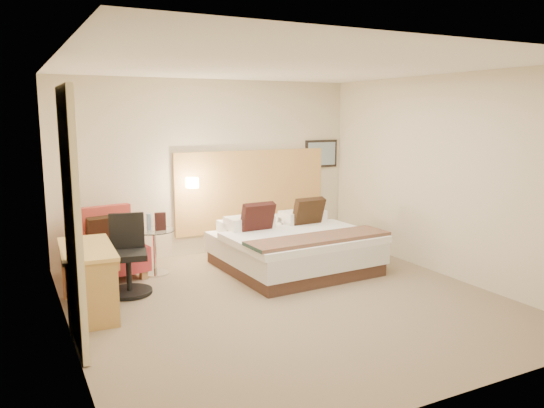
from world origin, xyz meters
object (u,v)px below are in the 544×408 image
side_table (155,250)px  desk_chair (128,262)px  lounge_chair (106,250)px  bed (293,247)px  desk (89,261)px

side_table → desk_chair: size_ratio=0.64×
side_table → desk_chair: desk_chair is taller
lounge_chair → side_table: size_ratio=1.63×
lounge_chair → desk_chair: desk_chair is taller
side_table → lounge_chair: bearing=164.8°
bed → desk: bearing=-170.9°
lounge_chair → side_table: (0.61, -0.17, -0.03)m
lounge_chair → desk_chair: 0.81m
bed → side_table: bed is taller
bed → lounge_chair: bed is taller
lounge_chair → desk: bearing=-107.2°
desk → desk_chair: desk_chair is taller
bed → side_table: (-1.81, 0.63, 0.03)m
desk → desk_chair: size_ratio=1.27×
desk → desk_chair: 0.71m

